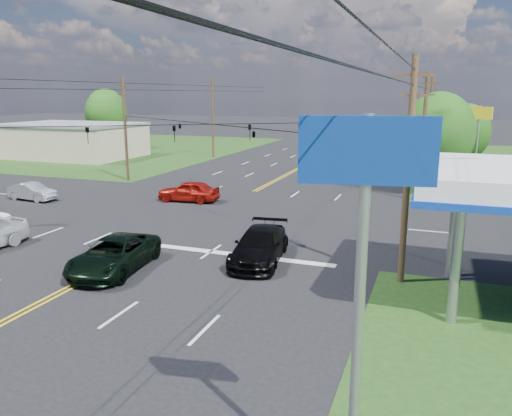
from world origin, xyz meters
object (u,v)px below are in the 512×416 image
at_px(pole_right_far, 429,120).
at_px(tree_right_a, 438,134).
at_px(sedan_silver, 32,192).
at_px(polesign_se, 364,213).
at_px(retail_nw, 73,141).
at_px(pole_ne, 423,136).
at_px(pole_left_far, 213,116).
at_px(tree_far_l, 106,113).
at_px(suv_black, 260,246).
at_px(pole_nw, 125,128).
at_px(pickup_dkgreen, 114,254).
at_px(pole_se, 408,170).
at_px(tree_right_b, 465,132).

xyz_separation_m(pole_right_far, tree_right_a, (1.00, -16.00, -0.30)).
xyz_separation_m(sedan_silver, polesign_se, (27.82, -20.97, 5.34)).
relative_size(sedan_silver, polesign_se, 0.53).
height_order(retail_nw, pole_right_far, pole_right_far).
distance_m(pole_ne, pole_left_far, 32.20).
height_order(tree_far_l, suv_black, tree_far_l).
distance_m(pole_left_far, polesign_se, 56.33).
xyz_separation_m(pole_left_far, tree_right_a, (27.00, -16.00, -0.30)).
height_order(sedan_silver, polesign_se, polesign_se).
xyz_separation_m(pole_ne, tree_right_a, (1.00, 3.00, -0.05)).
bearing_deg(pole_left_far, pole_nw, -90.00).
bearing_deg(pole_right_far, suv_black, -100.34).
distance_m(pole_ne, polesign_se, 30.99).
distance_m(pole_right_far, sedan_silver, 40.44).
relative_size(tree_right_a, pickup_dkgreen, 1.48).
bearing_deg(tree_right_a, pole_se, -92.73).
xyz_separation_m(pole_se, suv_black, (-6.66, 0.50, -4.12)).
distance_m(tree_right_a, pickup_dkgreen, 27.86).
distance_m(tree_right_a, tree_right_b, 12.27).
height_order(pole_left_far, suv_black, pole_left_far).
bearing_deg(retail_nw, polesign_se, -45.64).
bearing_deg(tree_right_b, pole_nw, -153.05).
height_order(retail_nw, sedan_silver, retail_nw).
bearing_deg(pole_nw, suv_black, -42.14).
xyz_separation_m(retail_nw, pole_nw, (17.00, -13.00, 2.92)).
bearing_deg(suv_black, tree_right_b, 65.28).
bearing_deg(pole_nw, pole_se, -34.70).
distance_m(tree_right_b, suv_black, 34.22).
bearing_deg(polesign_se, pole_nw, 130.02).
distance_m(tree_far_l, sedan_silver, 37.48).
height_order(pole_nw, tree_right_b, pole_nw).
bearing_deg(pole_right_far, pole_left_far, 180.00).
height_order(pole_left_far, tree_right_b, pole_left_far).
height_order(pole_ne, tree_right_b, pole_ne).
bearing_deg(tree_far_l, suv_black, -46.57).
distance_m(pickup_dkgreen, suv_black, 6.82).
bearing_deg(polesign_se, tree_right_a, 88.31).
bearing_deg(polesign_se, retail_nw, 134.36).
bearing_deg(retail_nw, tree_far_l, 101.31).
bearing_deg(pole_ne, tree_right_a, 71.57).
xyz_separation_m(pole_se, sedan_silver, (-27.82, 8.00, -4.25)).
height_order(pole_right_far, sedan_silver, pole_right_far).
bearing_deg(sedan_silver, suv_black, -105.01).
bearing_deg(retail_nw, suv_black, -40.00).
xyz_separation_m(retail_nw, pole_ne, (43.00, -13.00, 2.92)).
height_order(pole_left_far, pickup_dkgreen, pole_left_far).
distance_m(pole_left_far, tree_right_b, 29.79).
distance_m(retail_nw, tree_right_a, 45.21).
relative_size(pole_ne, pole_right_far, 0.95).
xyz_separation_m(pole_ne, tree_right_b, (3.50, 15.00, -0.70)).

